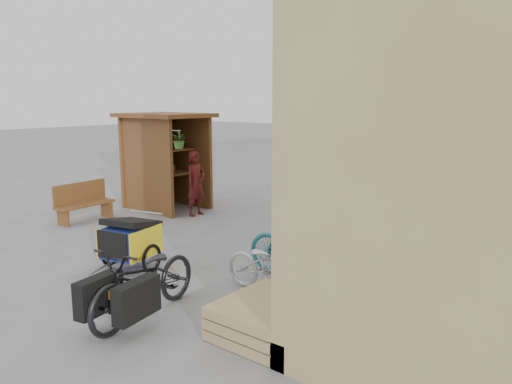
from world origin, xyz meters
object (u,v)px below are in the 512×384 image
Objects in this scene: bike_0 at (272,266)px; bike_3 at (360,230)px; bike_5 at (370,216)px; bench at (83,201)px; cargo_bike at (144,281)px; bike_1 at (297,246)px; bike_2 at (331,236)px; bike_4 at (380,221)px; kiosk at (163,147)px; bike_7 at (414,209)px; pallet_stack at (268,317)px; child_trailer at (130,239)px; shopping_carts at (473,187)px; bike_6 at (401,209)px; person_kiosk at (196,184)px.

bike_0 is 1.07× the size of bike_3.
bench is at bearing 130.37° from bike_5.
cargo_bike is 2.56m from bike_1.
bike_2 is 0.62m from bike_3.
bike_4 is (0.31, 2.35, -0.00)m from bike_1.
bike_2 is 0.83× the size of bike_4.
bike_5 is (5.39, 0.62, -1.08)m from kiosk.
bike_1 is at bearing 65.70° from cargo_bike.
bench is 7.35m from bike_7.
pallet_stack is 0.61× the size of cargo_bike.
bike_1 is 4.00m from bike_7.
bike_3 is (2.57, 3.04, -0.05)m from child_trailer.
pallet_stack is at bearing 12.75° from cargo_bike.
bike_5 reaches higher than bike_3.
shopping_carts is 1.69× the size of bike_3.
shopping_carts is at bearing 9.04° from bike_2.
bench reaches higher than pallet_stack.
bench is at bearing 128.37° from bike_4.
shopping_carts is 2.41m from bike_7.
bike_3 is (-0.61, 3.50, 0.23)m from pallet_stack.
shopping_carts is 1.69× the size of bike_7.
pallet_stack is 5.59m from bike_6.
cargo_bike reaches higher than bike_6.
person_kiosk is at bearing 46.04° from bench.
bench is 5.73m from cargo_bike.
bike_0 is 3.19m from bike_4.
bike_2 reaches higher than pallet_stack.
bike_1 is (5.43, -2.01, -1.06)m from kiosk.
pallet_stack is 0.78× the size of person_kiosk.
person_kiosk reaches higher than bike_6.
bike_1 is at bearing -160.25° from bike_2.
bike_0 is 1.01× the size of bike_2.
bike_1 is (0.63, 2.48, -0.00)m from cargo_bike.
child_trailer is at bearing -112.38° from shopping_carts.
bike_5 is (-0.89, 4.49, 0.26)m from pallet_stack.
bench is 6.29m from bike_3.
bench is 0.72× the size of cargo_bike.
bike_3 is at bearing 164.36° from bike_7.
bike_1 reaches higher than bike_7.
shopping_carts reaches higher than bike_4.
kiosk is 6.19m from bike_7.
cargo_bike is 1.83m from bike_0.
person_kiosk is 0.87× the size of bike_6.
bike_1 reaches higher than bike_5.
cargo_bike is 3.61m from bike_2.
bike_2 is (-0.02, 1.08, -0.08)m from bike_1.
bike_2 is 2.92m from bike_7.
kiosk is 5.60m from bike_2.
bike_6 is at bearing 16.64° from kiosk.
pallet_stack is (6.28, -3.87, -1.34)m from kiosk.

